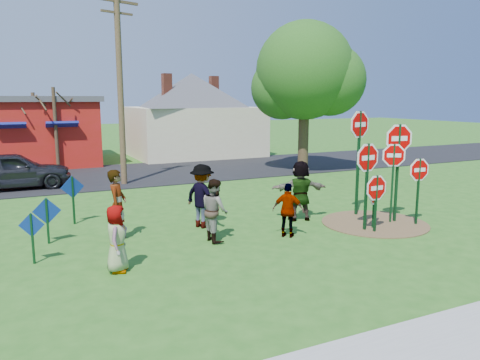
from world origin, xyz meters
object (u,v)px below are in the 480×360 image
(stop_sign_c, at_px, (393,165))
(leafy_tree, at_px, (307,76))
(stop_sign_d, at_px, (399,148))
(stop_sign_a, at_px, (376,192))
(utility_pole, at_px, (120,84))
(suv, at_px, (13,170))
(stop_sign_b, at_px, (359,136))
(person_b, at_px, (118,205))
(person_a, at_px, (117,239))

(stop_sign_c, height_order, leafy_tree, leafy_tree)
(stop_sign_d, xyz_separation_m, leafy_tree, (2.89, 9.40, 2.56))
(stop_sign_a, xyz_separation_m, utility_pole, (-4.87, 10.66, 3.20))
(stop_sign_c, xyz_separation_m, suv, (-10.45, 10.92, -1.00))
(stop_sign_b, height_order, person_b, stop_sign_b)
(utility_pole, bearing_deg, person_b, -102.88)
(leafy_tree, bearing_deg, utility_pole, 176.04)
(leafy_tree, bearing_deg, stop_sign_c, -108.11)
(person_a, bearing_deg, person_b, 9.29)
(stop_sign_d, distance_m, person_a, 8.75)
(stop_sign_c, distance_m, person_a, 8.47)
(stop_sign_b, bearing_deg, suv, 124.50)
(stop_sign_c, xyz_separation_m, utility_pole, (-6.02, 10.06, 2.57))
(stop_sign_a, xyz_separation_m, suv, (-9.30, 11.51, -0.37))
(stop_sign_a, distance_m, stop_sign_c, 1.44)
(person_a, relative_size, utility_pole, 0.18)
(person_b, bearing_deg, leafy_tree, -29.11)
(stop_sign_a, height_order, stop_sign_b, stop_sign_b)
(stop_sign_d, xyz_separation_m, person_b, (-8.10, 1.82, -1.35))
(stop_sign_a, distance_m, stop_sign_d, 1.87)
(person_b, relative_size, suv, 0.42)
(suv, bearing_deg, stop_sign_c, -135.60)
(stop_sign_d, height_order, leafy_tree, leafy_tree)
(suv, bearing_deg, person_b, -163.61)
(stop_sign_c, relative_size, suv, 0.56)
(person_b, relative_size, leafy_tree, 0.25)
(stop_sign_d, distance_m, suv, 15.30)
(suv, xyz_separation_m, utility_pole, (4.43, -0.85, 3.57))
(stop_sign_d, height_order, utility_pole, utility_pole)
(stop_sign_a, xyz_separation_m, person_a, (-7.24, 0.08, -0.43))
(stop_sign_d, xyz_separation_m, person_a, (-8.59, -0.55, -1.56))
(stop_sign_b, bearing_deg, stop_sign_d, -77.98)
(stop_sign_c, xyz_separation_m, person_a, (-8.39, -0.52, -1.06))
(stop_sign_a, distance_m, leafy_tree, 11.49)
(stop_sign_c, height_order, utility_pole, utility_pole)
(person_a, xyz_separation_m, leafy_tree, (11.48, 9.95, 4.12))
(stop_sign_c, bearing_deg, person_b, -163.89)
(person_a, bearing_deg, stop_sign_c, -65.40)
(stop_sign_d, height_order, suv, stop_sign_d)
(utility_pole, bearing_deg, suv, 169.13)
(stop_sign_a, relative_size, stop_sign_b, 0.50)
(stop_sign_b, relative_size, utility_pole, 0.43)
(suv, bearing_deg, utility_pole, -100.22)
(person_b, distance_m, suv, 9.42)
(utility_pole, bearing_deg, leafy_tree, -3.96)
(utility_pole, distance_m, leafy_tree, 9.14)
(stop_sign_b, relative_size, suv, 0.78)
(stop_sign_a, relative_size, leafy_tree, 0.24)
(stop_sign_a, bearing_deg, suv, 126.95)
(stop_sign_d, bearing_deg, utility_pole, 135.44)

